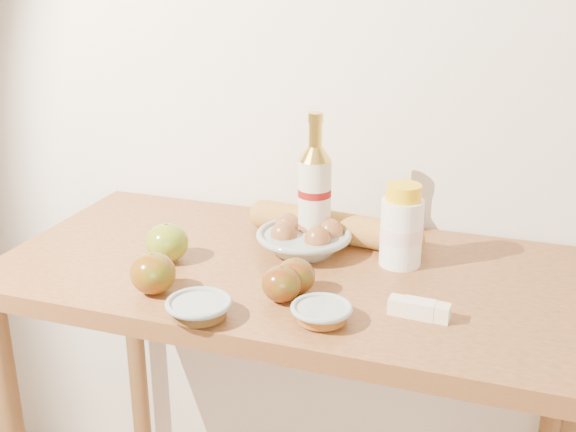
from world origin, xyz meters
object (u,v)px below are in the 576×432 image
object	(u,v)px
cream_bottle	(402,228)
baguette	(333,226)
table	(293,319)
bourbon_bottle	(315,193)
egg_bowl	(304,239)

from	to	relation	value
cream_bottle	baguette	distance (m)	0.18
table	bourbon_bottle	xyz separation A→B (m)	(0.01, 0.12, 0.24)
table	cream_bottle	bearing A→B (deg)	22.20
table	bourbon_bottle	distance (m)	0.27
bourbon_bottle	baguette	bearing A→B (deg)	45.07
cream_bottle	bourbon_bottle	bearing A→B (deg)	160.46
bourbon_bottle	table	bearing A→B (deg)	-93.14
egg_bowl	baguette	world-z (taller)	egg_bowl
table	egg_bowl	bearing A→B (deg)	90.99
bourbon_bottle	baguette	world-z (taller)	bourbon_bottle
table	baguette	size ratio (longest dim) A/B	2.88
table	cream_bottle	xyz separation A→B (m)	(0.20, 0.08, 0.20)
table	baguette	bearing A→B (deg)	75.33
egg_bowl	baguette	distance (m)	0.09
bourbon_bottle	cream_bottle	world-z (taller)	bourbon_bottle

